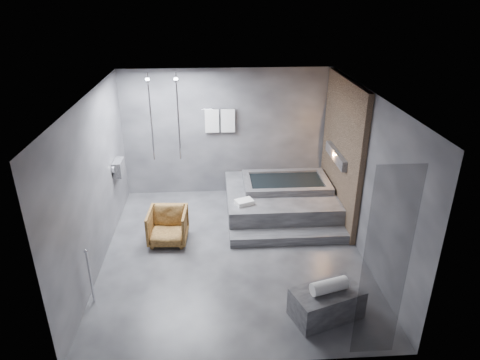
{
  "coord_description": "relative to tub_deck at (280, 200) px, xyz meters",
  "views": [
    {
      "loc": [
        -0.3,
        -6.42,
        4.33
      ],
      "look_at": [
        0.14,
        0.3,
        1.26
      ],
      "focal_mm": 32.0,
      "sensor_mm": 36.0,
      "label": 1
    }
  ],
  "objects": [
    {
      "name": "tub_step",
      "position": [
        0.0,
        -1.18,
        -0.16
      ],
      "size": [
        2.2,
        0.36,
        0.18
      ],
      "primitive_type": "cube",
      "color": "#353537",
      "rests_on": "ground"
    },
    {
      "name": "concrete_bench",
      "position": [
        0.19,
        -3.16,
        -0.03
      ],
      "size": [
        1.1,
        0.83,
        0.44
      ],
      "primitive_type": "cube",
      "rotation": [
        0.0,
        0.0,
        0.34
      ],
      "color": "#302F32",
      "rests_on": "ground"
    },
    {
      "name": "driftwood_chair",
      "position": [
        -2.22,
        -1.04,
        0.07
      ],
      "size": [
        0.73,
        0.75,
        0.64
      ],
      "primitive_type": "imported",
      "rotation": [
        0.0,
        0.0,
        -0.06
      ],
      "color": "#4D3013",
      "rests_on": "ground"
    },
    {
      "name": "rolled_towel",
      "position": [
        0.2,
        -3.18,
        0.29
      ],
      "size": [
        0.56,
        0.33,
        0.19
      ],
      "primitive_type": "cylinder",
      "rotation": [
        0.0,
        1.57,
        0.28
      ],
      "color": "white",
      "rests_on": "concrete_bench"
    },
    {
      "name": "tub_deck",
      "position": [
        0.0,
        0.0,
        0.0
      ],
      "size": [
        2.2,
        2.0,
        0.5
      ],
      "primitive_type": "cube",
      "color": "#353537",
      "rests_on": "ground"
    },
    {
      "name": "room",
      "position": [
        -0.65,
        -1.21,
        1.48
      ],
      "size": [
        5.0,
        5.04,
        2.82
      ],
      "color": "#2F2F32",
      "rests_on": "ground"
    },
    {
      "name": "deck_towel",
      "position": [
        -0.79,
        -0.6,
        0.29
      ],
      "size": [
        0.39,
        0.34,
        0.09
      ],
      "primitive_type": "cube",
      "rotation": [
        0.0,
        0.0,
        0.37
      ],
      "color": "white",
      "rests_on": "tub_deck"
    }
  ]
}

